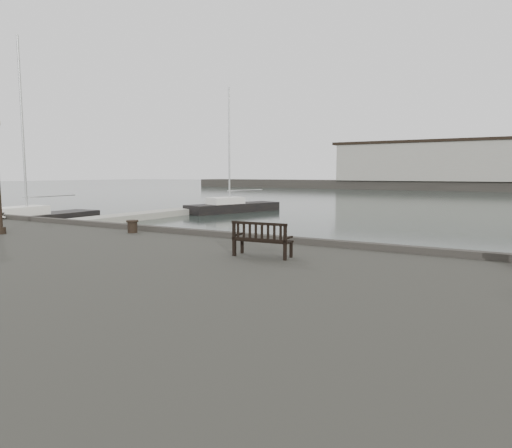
{
  "coord_description": "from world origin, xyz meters",
  "views": [
    {
      "loc": [
        6.13,
        -12.25,
        3.62
      ],
      "look_at": [
        -0.75,
        -0.5,
        2.1
      ],
      "focal_mm": 32.0,
      "sensor_mm": 36.0,
      "label": 1
    }
  ],
  "objects_px": {
    "yacht_a": "(34,222)",
    "yacht_d": "(234,209)",
    "bench": "(262,246)",
    "bollard_left": "(132,226)"
  },
  "relations": [
    {
      "from": "bollard_left",
      "to": "yacht_d",
      "type": "xyz_separation_m",
      "value": [
        -11.74,
        24.4,
        -1.55
      ]
    },
    {
      "from": "bollard_left",
      "to": "yacht_d",
      "type": "bearing_deg",
      "value": 115.69
    },
    {
      "from": "bollard_left",
      "to": "yacht_d",
      "type": "relative_size",
      "value": 0.04
    },
    {
      "from": "yacht_d",
      "to": "bench",
      "type": "bearing_deg",
      "value": -37.32
    },
    {
      "from": "bench",
      "to": "yacht_d",
      "type": "relative_size",
      "value": 0.13
    },
    {
      "from": "yacht_a",
      "to": "yacht_d",
      "type": "distance_m",
      "value": 17.51
    },
    {
      "from": "yacht_a",
      "to": "yacht_d",
      "type": "height_order",
      "value": "yacht_a"
    },
    {
      "from": "bench",
      "to": "yacht_d",
      "type": "distance_m",
      "value": 31.72
    },
    {
      "from": "bench",
      "to": "bollard_left",
      "type": "bearing_deg",
      "value": 159.76
    },
    {
      "from": "yacht_a",
      "to": "yacht_d",
      "type": "xyz_separation_m",
      "value": [
        5.62,
        16.59,
        -0.01
      ]
    }
  ]
}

